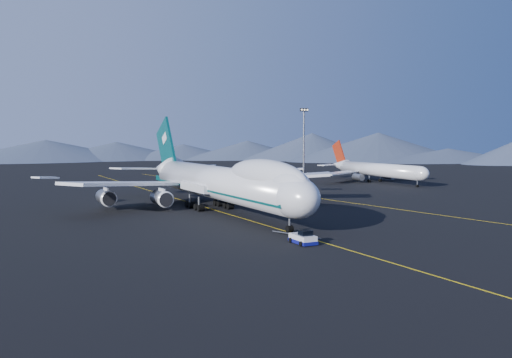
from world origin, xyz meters
name	(u,v)px	position (x,y,z in m)	size (l,w,h in m)	color
ground	(220,212)	(0.00, 0.00, 0.00)	(500.00, 500.00, 0.00)	black
taxiway_line_main	(220,212)	(0.00, 0.00, 0.01)	(0.25, 220.00, 0.01)	gold
taxiway_line_side	(319,198)	(30.00, 10.00, 0.01)	(0.25, 200.00, 0.01)	gold
boeing_747	(220,182)	(0.00, 0.03, 5.81)	(59.62, 72.43, 19.37)	silver
pushback_tug	(303,239)	(-3.00, -35.12, 0.62)	(2.73, 4.57, 1.96)	silver
second_jet	(376,170)	(70.64, 39.09, 3.95)	(40.56, 45.83, 13.04)	silver
service_van	(304,193)	(30.00, 16.52, 0.71)	(2.37, 5.14, 1.43)	white
floodlight_mast	(304,143)	(60.76, 65.63, 12.13)	(2.96, 2.22, 23.93)	black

